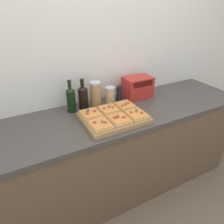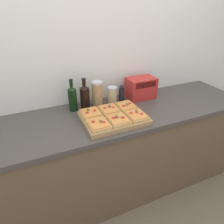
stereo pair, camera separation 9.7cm
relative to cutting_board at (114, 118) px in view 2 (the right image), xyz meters
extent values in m
plane|color=brown|center=(0.01, -0.21, -0.91)|extent=(12.00, 12.00, 0.00)
cube|color=silver|center=(0.01, 0.46, 0.34)|extent=(6.00, 0.06, 2.50)
cube|color=brown|center=(0.01, 0.11, -0.48)|extent=(2.60, 0.64, 0.85)
cube|color=#423D38|center=(0.01, 0.11, -0.04)|extent=(2.63, 0.67, 0.04)
cube|color=#A37A4C|center=(0.00, 0.00, 0.00)|extent=(0.49, 0.37, 0.04)
cube|color=tan|center=(-0.16, 0.09, 0.03)|extent=(0.15, 0.17, 0.02)
cube|color=#D6843D|center=(-0.16, 0.09, 0.04)|extent=(0.13, 0.15, 0.01)
cylinder|color=#AD2D23|center=(-0.19, 0.08, 0.05)|extent=(0.03, 0.03, 0.00)
cylinder|color=#AD2D23|center=(-0.12, 0.09, 0.05)|extent=(0.03, 0.03, 0.00)
sphere|color=#7F6B51|center=(-0.17, 0.12, 0.06)|extent=(0.02, 0.02, 0.02)
cube|color=tan|center=(0.00, 0.09, 0.03)|extent=(0.15, 0.17, 0.02)
cube|color=#D6843D|center=(0.00, 0.09, 0.04)|extent=(0.13, 0.15, 0.01)
cylinder|color=#AD2D23|center=(-0.03, 0.10, 0.05)|extent=(0.03, 0.03, 0.00)
cylinder|color=#AD2D23|center=(0.03, 0.08, 0.05)|extent=(0.03, 0.03, 0.00)
sphere|color=#7F6B51|center=(0.01, 0.10, 0.06)|extent=(0.02, 0.02, 0.02)
cube|color=tan|center=(0.16, 0.09, 0.03)|extent=(0.15, 0.17, 0.02)
cube|color=#D6843D|center=(0.16, 0.09, 0.04)|extent=(0.13, 0.15, 0.01)
cylinder|color=#AD2D23|center=(0.12, 0.07, 0.05)|extent=(0.03, 0.03, 0.00)
cylinder|color=#AD2D23|center=(0.19, 0.10, 0.05)|extent=(0.03, 0.03, 0.00)
sphere|color=#7F6B51|center=(0.16, 0.08, 0.06)|extent=(0.02, 0.02, 0.02)
cube|color=tan|center=(-0.16, -0.09, 0.03)|extent=(0.15, 0.17, 0.02)
cube|color=#D6843D|center=(-0.16, -0.09, 0.04)|extent=(0.13, 0.15, 0.01)
cylinder|color=#AD2D23|center=(-0.19, -0.07, 0.05)|extent=(0.03, 0.03, 0.00)
cylinder|color=#AD2D23|center=(-0.12, -0.10, 0.05)|extent=(0.03, 0.03, 0.00)
sphere|color=#7F6B51|center=(-0.14, -0.09, 0.06)|extent=(0.02, 0.02, 0.02)
cube|color=tan|center=(0.00, -0.09, 0.03)|extent=(0.15, 0.17, 0.02)
cube|color=#D6843D|center=(0.00, -0.09, 0.04)|extent=(0.13, 0.15, 0.01)
cylinder|color=#AD2D23|center=(-0.03, -0.07, 0.05)|extent=(0.03, 0.03, 0.00)
cylinder|color=#AD2D23|center=(0.03, -0.10, 0.05)|extent=(0.03, 0.03, 0.00)
sphere|color=#7F6B51|center=(-0.01, -0.08, 0.06)|extent=(0.02, 0.02, 0.02)
cube|color=tan|center=(0.16, -0.09, 0.03)|extent=(0.15, 0.17, 0.02)
cube|color=#D6843D|center=(0.16, -0.09, 0.04)|extent=(0.13, 0.15, 0.01)
cylinder|color=#AD2D23|center=(0.12, -0.06, 0.05)|extent=(0.03, 0.03, 0.00)
cylinder|color=#AD2D23|center=(0.19, -0.10, 0.05)|extent=(0.03, 0.03, 0.00)
sphere|color=#7F6B51|center=(0.17, -0.06, 0.06)|extent=(0.02, 0.02, 0.02)
cylinder|color=black|center=(-0.25, 0.30, 0.08)|extent=(0.07, 0.07, 0.19)
cone|color=black|center=(-0.25, 0.30, 0.18)|extent=(0.07, 0.07, 0.03)
cylinder|color=black|center=(-0.25, 0.30, 0.22)|extent=(0.03, 0.03, 0.05)
cylinder|color=black|center=(-0.25, 0.30, 0.25)|extent=(0.03, 0.03, 0.01)
cylinder|color=black|center=(-0.14, 0.30, 0.07)|extent=(0.08, 0.08, 0.18)
cone|color=black|center=(-0.14, 0.30, 0.18)|extent=(0.08, 0.08, 0.03)
cylinder|color=black|center=(-0.14, 0.30, 0.22)|extent=(0.03, 0.03, 0.05)
cylinder|color=black|center=(-0.14, 0.30, 0.25)|extent=(0.04, 0.04, 0.01)
cylinder|color=#AD7F4C|center=(-0.02, 0.30, 0.09)|extent=(0.09, 0.09, 0.21)
cylinder|color=#B2B2B7|center=(-0.02, 0.30, 0.20)|extent=(0.10, 0.10, 0.02)
cylinder|color=tan|center=(0.12, 0.30, 0.05)|extent=(0.08, 0.08, 0.14)
cylinder|color=#B2B2B7|center=(0.12, 0.30, 0.13)|extent=(0.09, 0.09, 0.02)
cylinder|color=black|center=(0.21, 0.30, 0.04)|extent=(0.05, 0.05, 0.13)
sphere|color=black|center=(0.21, 0.30, 0.12)|extent=(0.04, 0.04, 0.04)
cube|color=red|center=(0.42, 0.30, 0.08)|extent=(0.27, 0.18, 0.20)
cube|color=black|center=(0.42, 0.21, 0.14)|extent=(0.21, 0.01, 0.06)
cube|color=black|center=(0.57, 0.30, 0.09)|extent=(0.02, 0.02, 0.02)
camera|label=1|loc=(-0.64, -1.20, 0.79)|focal=32.00mm
camera|label=2|loc=(-0.55, -1.24, 0.79)|focal=32.00mm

